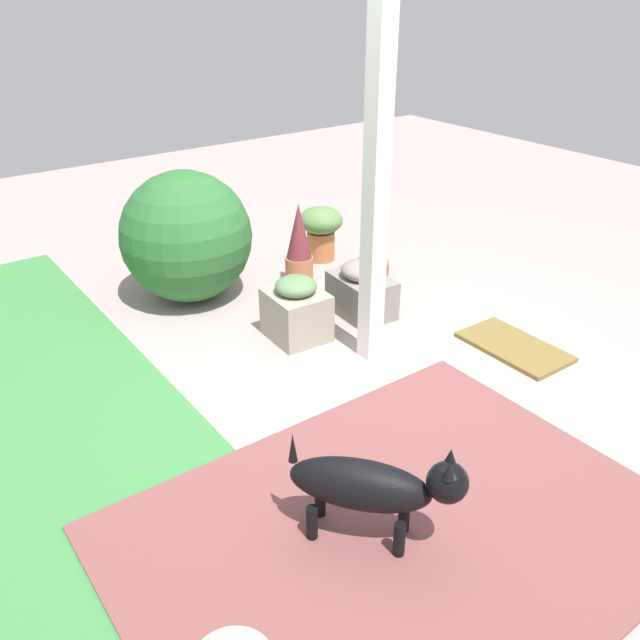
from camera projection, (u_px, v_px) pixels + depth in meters
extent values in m
plane|color=#A79490|center=(367.00, 378.00, 4.06)|extent=(12.00, 12.00, 0.00)
cube|color=brown|center=(398.00, 530.00, 2.94)|extent=(1.80, 2.40, 0.02)
cube|color=white|center=(376.00, 188.00, 3.79)|extent=(0.12, 0.12, 2.23)
cube|color=gray|center=(362.00, 295.00, 4.77)|extent=(0.49, 0.36, 0.29)
ellipsoid|color=gray|center=(362.00, 270.00, 4.67)|extent=(0.31, 0.31, 0.14)
cube|color=gray|center=(296.00, 315.00, 4.45)|extent=(0.41, 0.37, 0.33)
ellipsoid|color=#5D8052|center=(296.00, 286.00, 4.34)|extent=(0.28, 0.28, 0.13)
sphere|color=#2B6730|center=(186.00, 237.00, 4.86)|extent=(0.97, 0.97, 0.97)
cylinder|color=#BC704A|center=(299.00, 271.00, 5.23)|extent=(0.22, 0.22, 0.23)
cone|color=maroon|center=(299.00, 231.00, 5.07)|extent=(0.20, 0.20, 0.43)
cylinder|color=#A25935|center=(371.00, 272.00, 5.27)|extent=(0.28, 0.28, 0.17)
cylinder|color=#4F8F37|center=(373.00, 229.00, 5.10)|extent=(0.16, 0.16, 0.55)
cylinder|color=#BC6E40|center=(321.00, 245.00, 5.68)|extent=(0.24, 0.24, 0.25)
ellipsoid|color=#5D8547|center=(321.00, 220.00, 5.57)|extent=(0.37, 0.37, 0.22)
ellipsoid|color=black|center=(360.00, 484.00, 2.79)|extent=(0.60, 0.55, 0.22)
sphere|color=black|center=(447.00, 482.00, 2.67)|extent=(0.17, 0.17, 0.17)
cone|color=black|center=(451.00, 456.00, 2.66)|extent=(0.05, 0.05, 0.07)
cone|color=black|center=(449.00, 471.00, 2.58)|extent=(0.05, 0.05, 0.07)
cylinder|color=black|center=(404.00, 517.00, 2.90)|extent=(0.05, 0.05, 0.18)
cylinder|color=black|center=(399.00, 541.00, 2.78)|extent=(0.05, 0.05, 0.18)
cylinder|color=black|center=(320.00, 501.00, 2.99)|extent=(0.05, 0.05, 0.18)
cylinder|color=black|center=(312.00, 524.00, 2.86)|extent=(0.05, 0.05, 0.18)
cone|color=black|center=(293.00, 447.00, 2.79)|extent=(0.04, 0.04, 0.14)
cube|color=olive|center=(514.00, 347.00, 4.37)|extent=(0.70, 0.41, 0.03)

